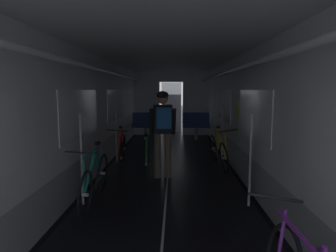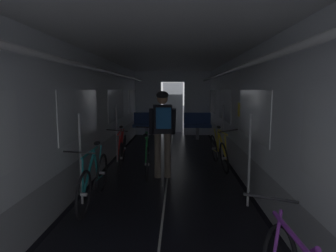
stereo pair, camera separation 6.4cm
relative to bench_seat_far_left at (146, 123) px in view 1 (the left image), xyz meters
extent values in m
cube|color=black|center=(-0.51, -4.82, -0.56)|extent=(0.08, 11.50, 0.01)
cube|color=black|center=(2.31, -4.82, -0.56)|extent=(0.08, 11.50, 0.01)
cube|color=beige|center=(0.90, -4.82, -0.56)|extent=(0.03, 11.27, 0.00)
cube|color=#9EA0A5|center=(-0.61, -4.82, -0.27)|extent=(0.12, 11.50, 0.60)
cube|color=silver|center=(-0.61, -4.82, 0.96)|extent=(0.12, 11.50, 1.85)
cube|color=white|center=(-0.54, -5.40, 0.78)|extent=(0.02, 1.90, 0.80)
cube|color=white|center=(-0.54, -2.52, 0.78)|extent=(0.02, 1.90, 0.80)
cube|color=white|center=(-0.54, 0.35, 0.78)|extent=(0.02, 1.90, 0.80)
cube|color=yellow|center=(-0.54, -4.65, 0.78)|extent=(0.01, 0.20, 0.28)
cylinder|color=white|center=(-0.27, -4.82, 1.53)|extent=(0.07, 11.04, 0.07)
cylinder|color=#B7BABF|center=(-0.37, -5.97, 0.13)|extent=(0.04, 0.04, 1.40)
cylinder|color=#B7BABF|center=(-0.37, -3.37, 0.13)|extent=(0.04, 0.04, 1.40)
cube|color=#9EA0A5|center=(2.41, -4.82, -0.27)|extent=(0.12, 11.50, 0.60)
cube|color=silver|center=(2.41, -4.82, 0.96)|extent=(0.12, 11.50, 1.85)
cube|color=white|center=(2.35, -5.40, 0.78)|extent=(0.02, 1.90, 0.80)
cube|color=white|center=(2.35, -2.52, 0.78)|extent=(0.02, 1.90, 0.80)
cube|color=white|center=(2.35, 0.35, 0.78)|extent=(0.02, 1.90, 0.80)
cube|color=yellow|center=(2.35, -4.31, 0.78)|extent=(0.01, 0.20, 0.28)
cylinder|color=white|center=(2.07, -4.82, 1.53)|extent=(0.07, 11.04, 0.07)
cylinder|color=#B7BABF|center=(2.17, -5.97, 0.13)|extent=(0.04, 0.04, 1.40)
cylinder|color=#B7BABF|center=(2.17, -3.37, 0.13)|extent=(0.04, 0.04, 1.40)
cube|color=silver|center=(-0.05, 0.99, 0.66)|extent=(1.00, 0.12, 2.45)
cube|color=silver|center=(1.85, 0.99, 0.66)|extent=(1.00, 0.12, 2.45)
cube|color=silver|center=(0.90, 0.99, 1.68)|extent=(0.90, 0.12, 0.40)
cube|color=#4C4F54|center=(0.90, 1.69, 0.46)|extent=(0.81, 0.04, 2.05)
cube|color=silver|center=(0.90, -4.82, 1.94)|extent=(3.14, 11.62, 0.12)
cylinder|color=gray|center=(0.00, -0.07, -0.35)|extent=(0.12, 0.12, 0.44)
cube|color=#2D4784|center=(0.00, -0.07, -0.08)|extent=(0.96, 0.44, 0.10)
cube|color=#2D4784|center=(0.00, 0.12, 0.17)|extent=(0.96, 0.08, 0.40)
torus|color=gray|center=(-0.43, 0.15, 0.37)|extent=(0.14, 0.14, 0.02)
cylinder|color=gray|center=(1.80, -0.07, -0.35)|extent=(0.12, 0.12, 0.44)
cube|color=#2D4784|center=(1.80, -0.07, -0.08)|extent=(0.96, 0.44, 0.10)
cube|color=#2D4784|center=(1.80, 0.12, 0.17)|extent=(0.96, 0.08, 0.40)
torus|color=gray|center=(1.37, 0.15, 0.37)|extent=(0.14, 0.14, 0.02)
torus|color=black|center=(-0.21, -3.32, -0.23)|extent=(0.17, 0.68, 0.67)
cylinder|color=#B2B2B7|center=(-0.21, -3.32, -0.23)|extent=(0.10, 0.06, 0.06)
torus|color=black|center=(-0.10, -4.33, -0.23)|extent=(0.17, 0.68, 0.67)
cylinder|color=#B2B2B7|center=(-0.10, -4.33, -0.23)|extent=(0.10, 0.06, 0.06)
cylinder|color=red|center=(-0.15, -4.02, -0.01)|extent=(0.05, 0.54, 0.56)
cylinder|color=red|center=(-0.20, -3.62, -0.01)|extent=(0.12, 0.34, 0.55)
cylinder|color=red|center=(-0.19, -3.87, 0.25)|extent=(0.13, 0.82, 0.04)
cylinder|color=red|center=(-0.22, -3.39, 0.01)|extent=(0.06, 0.17, 0.49)
cylinder|color=red|center=(-0.18, -3.54, -0.26)|extent=(0.08, 0.45, 0.07)
cylinder|color=red|center=(-0.12, -4.31, 0.01)|extent=(0.08, 0.09, 0.49)
cylinder|color=black|center=(-0.16, -3.77, -0.28)|extent=(0.05, 0.17, 0.17)
ellipsoid|color=black|center=(-0.24, -3.45, 0.31)|extent=(0.12, 0.25, 0.07)
cylinder|color=black|center=(-0.15, -4.33, 0.35)|extent=(0.44, 0.07, 0.06)
torus|color=black|center=(1.99, -3.26, -0.24)|extent=(0.18, 0.68, 0.67)
cylinder|color=#B2B2B7|center=(1.99, -3.26, -0.24)|extent=(0.10, 0.06, 0.06)
torus|color=black|center=(2.08, -4.28, -0.24)|extent=(0.18, 0.68, 0.67)
cylinder|color=#B2B2B7|center=(2.08, -4.28, -0.24)|extent=(0.10, 0.06, 0.06)
cylinder|color=yellow|center=(2.08, -3.96, -0.02)|extent=(0.16, 0.53, 0.56)
cylinder|color=yellow|center=(2.05, -3.55, -0.02)|extent=(0.09, 0.35, 0.55)
cylinder|color=yellow|center=(2.11, -3.80, 0.24)|extent=(0.11, 0.82, 0.04)
cylinder|color=yellow|center=(2.03, -3.33, 0.00)|extent=(0.10, 0.16, 0.49)
cylinder|color=yellow|center=(2.01, -3.48, -0.26)|extent=(0.06, 0.45, 0.07)
cylinder|color=yellow|center=(2.11, -4.24, 0.00)|extent=(0.09, 0.10, 0.49)
cylinder|color=black|center=(2.03, -3.71, -0.28)|extent=(0.05, 0.17, 0.17)
ellipsoid|color=black|center=(2.08, -3.37, 0.30)|extent=(0.12, 0.25, 0.07)
cylinder|color=black|center=(2.16, -4.26, 0.34)|extent=(0.44, 0.06, 0.08)
cylinder|color=purple|center=(1.86, -8.47, 0.24)|extent=(0.05, 0.82, 0.04)
cylinder|color=purple|center=(1.89, -8.03, 0.00)|extent=(0.10, 0.09, 0.49)
cylinder|color=black|center=(1.84, -8.01, 0.34)|extent=(0.44, 0.03, 0.09)
torus|color=black|center=(-0.19, -5.44, -0.23)|extent=(0.09, 0.67, 0.67)
cylinder|color=#B2B2B7|center=(-0.19, -5.44, -0.23)|extent=(0.09, 0.05, 0.06)
torus|color=black|center=(-0.17, -6.46, -0.23)|extent=(0.09, 0.67, 0.67)
cylinder|color=#B2B2B7|center=(-0.17, -6.46, -0.23)|extent=(0.09, 0.05, 0.06)
cylinder|color=teal|center=(-0.19, -6.15, -0.01)|extent=(0.07, 0.54, 0.56)
cylinder|color=teal|center=(-0.20, -5.74, -0.01)|extent=(0.08, 0.34, 0.55)
cylinder|color=teal|center=(-0.21, -5.99, 0.25)|extent=(0.05, 0.82, 0.04)
cylinder|color=teal|center=(-0.21, -5.51, 0.01)|extent=(0.05, 0.16, 0.49)
cylinder|color=teal|center=(-0.19, -5.67, -0.26)|extent=(0.04, 0.45, 0.07)
cylinder|color=teal|center=(-0.19, -6.43, 0.01)|extent=(0.06, 0.09, 0.49)
cylinder|color=black|center=(-0.18, -5.89, -0.28)|extent=(0.03, 0.17, 0.17)
ellipsoid|color=black|center=(-0.23, -5.56, 0.31)|extent=(0.10, 0.24, 0.07)
cylinder|color=black|center=(-0.21, -6.45, 0.35)|extent=(0.44, 0.03, 0.05)
cylinder|color=brown|center=(0.71, -4.58, -0.12)|extent=(0.13, 0.13, 0.90)
cylinder|color=brown|center=(0.90, -4.55, -0.12)|extent=(0.13, 0.13, 0.90)
cube|color=black|center=(0.80, -4.57, 0.61)|extent=(0.39, 0.27, 0.56)
cylinder|color=black|center=(0.58, -4.58, 0.56)|extent=(0.12, 0.21, 0.53)
cylinder|color=black|center=(1.02, -4.52, 0.56)|extent=(0.12, 0.21, 0.53)
sphere|color=#9E7051|center=(0.80, -4.57, 1.01)|extent=(0.21, 0.21, 0.21)
ellipsoid|color=black|center=(0.80, -4.57, 1.08)|extent=(0.28, 0.31, 0.16)
cube|color=#1E5693|center=(0.83, -4.74, 0.65)|extent=(0.30, 0.20, 0.40)
torus|color=black|center=(0.52, -4.83, -0.23)|extent=(0.14, 0.67, 0.67)
cylinder|color=#B2B2B7|center=(0.52, -4.83, -0.23)|extent=(0.10, 0.06, 0.05)
torus|color=black|center=(0.42, -3.81, -0.23)|extent=(0.14, 0.67, 0.67)
cylinder|color=#B2B2B7|center=(0.42, -3.81, -0.23)|extent=(0.10, 0.06, 0.05)
cylinder|color=#1E8438|center=(0.44, -4.13, -0.01)|extent=(0.12, 0.54, 0.56)
cylinder|color=#1E8438|center=(0.48, -4.54, -0.01)|extent=(0.04, 0.35, 0.55)
cylinder|color=#1E8438|center=(0.44, -4.28, 0.25)|extent=(0.12, 0.82, 0.04)
cylinder|color=#1E8438|center=(0.50, -4.76, 0.01)|extent=(0.07, 0.16, 0.49)
cylinder|color=#1E8438|center=(0.50, -4.60, -0.26)|extent=(0.07, 0.45, 0.07)
cylinder|color=#1E8438|center=(0.41, -3.84, 0.01)|extent=(0.05, 0.09, 0.49)
cylinder|color=black|center=(0.48, -4.38, -0.28)|extent=(0.04, 0.17, 0.17)
ellipsoid|color=black|center=(0.48, -4.71, 0.31)|extent=(0.12, 0.25, 0.06)
cylinder|color=black|center=(0.39, -3.83, 0.35)|extent=(0.44, 0.07, 0.05)
camera|label=1|loc=(1.04, -10.21, 1.19)|focal=30.87mm
camera|label=2|loc=(1.11, -10.21, 1.19)|focal=30.87mm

